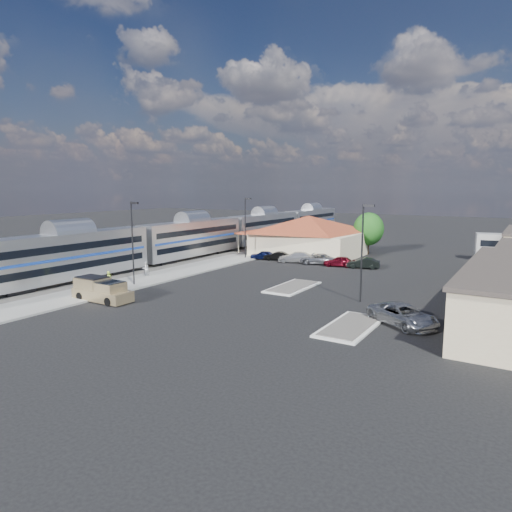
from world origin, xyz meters
The scene contains 22 objects.
ground centered at (0.00, 0.00, 0.00)m, with size 280.00×280.00×0.00m, color black.
railbed centered at (-21.00, 8.00, 0.06)m, with size 16.00×100.00×0.12m, color #4C4944.
platform centered at (-12.00, 6.00, 0.09)m, with size 5.50×92.00×0.18m, color gray.
passenger_train centered at (-18.00, 12.49, 2.87)m, with size 3.00×104.00×5.55m.
freight_cars centered at (-24.00, 3.42, 1.93)m, with size 2.80×46.00×4.00m.
station_depot centered at (-4.56, 24.00, 3.13)m, with size 18.35×12.24×6.20m.
traffic_island_south centered at (4.00, 2.00, 0.10)m, with size 3.30×7.50×0.21m.
traffic_island_north centered at (14.00, -8.00, 0.10)m, with size 3.30×7.50×0.21m.
lamp_plat_s centered at (-10.90, -6.00, 5.34)m, with size 1.08×0.25×9.00m.
lamp_plat_n centered at (-10.90, 16.00, 5.34)m, with size 1.08×0.25×9.00m.
lamp_lot centered at (12.10, 0.00, 5.34)m, with size 1.08×0.25×9.00m.
tree_depot centered at (3.00, 30.00, 4.02)m, with size 4.71×4.71×6.63m.
pickup_truck centered at (-8.50, -12.29, 0.99)m, with size 6.03×2.29×2.08m.
suv centered at (17.20, -5.47, 0.82)m, with size 2.73×5.92×1.65m, color #989B9F.
person_a centered at (-11.36, -8.99, 1.10)m, with size 0.67×0.44×1.85m, color #A5C63E.
person_b centered at (-13.41, -1.85, 1.03)m, with size 0.83×0.64×1.70m, color silver.
parked_car_a centered at (-8.50, 16.94, 0.65)m, with size 1.53×3.81×1.30m, color #0D1442.
parked_car_b centered at (-6.30, 17.24, 0.64)m, with size 1.35×3.88×1.28m, color black.
parked_car_c centered at (-3.10, 16.94, 0.75)m, with size 2.11×5.18×1.50m, color silver.
parked_car_d centered at (0.10, 17.24, 0.73)m, with size 2.42×5.24×1.46m, color gray.
parked_car_e centered at (3.30, 16.94, 0.71)m, with size 1.67×4.16×1.42m, color maroon.
parked_car_f centered at (6.50, 17.24, 0.70)m, with size 1.48×4.24×1.40m, color black.
Camera 1 is at (25.27, -40.00, 10.43)m, focal length 32.00 mm.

